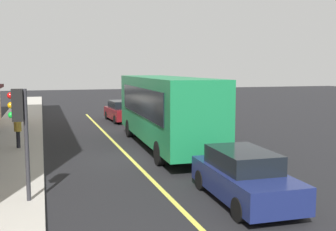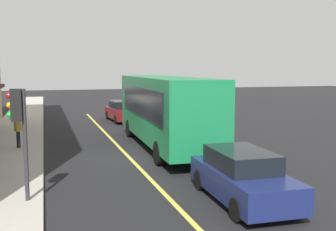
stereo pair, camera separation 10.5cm
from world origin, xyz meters
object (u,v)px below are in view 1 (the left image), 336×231
at_px(bus, 164,108).
at_px(traffic_light, 20,118).
at_px(car_navy, 244,177).
at_px(pedestrian_waiting, 18,127).
at_px(car_maroon, 122,111).

bearing_deg(bus, traffic_light, 137.69).
height_order(car_navy, pedestrian_waiting, pedestrian_waiting).
bearing_deg(pedestrian_waiting, traffic_light, -176.29).
bearing_deg(pedestrian_waiting, car_navy, -145.36).
bearing_deg(traffic_light, car_navy, -103.72).
bearing_deg(pedestrian_waiting, car_maroon, -36.06).
height_order(car_maroon, car_navy, same).
relative_size(traffic_light, car_navy, 0.73).
xyz_separation_m(bus, pedestrian_waiting, (1.27, 6.89, -0.85)).
height_order(traffic_light, car_navy, traffic_light).
relative_size(car_maroon, pedestrian_waiting, 2.67).
xyz_separation_m(bus, car_maroon, (10.63, 0.07, -1.24)).
relative_size(car_maroon, car_navy, 1.01).
height_order(bus, car_navy, bus).
relative_size(bus, car_navy, 2.57).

